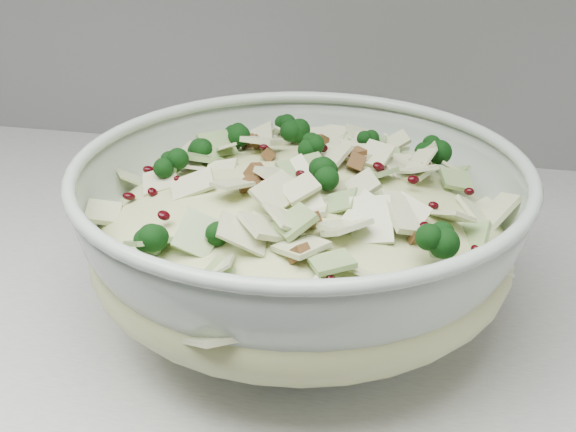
% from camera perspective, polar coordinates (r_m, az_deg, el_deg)
% --- Properties ---
extents(mixing_bowl, '(0.40, 0.40, 0.14)m').
position_cam_1_polar(mixing_bowl, '(0.63, 0.89, -1.86)').
color(mixing_bowl, '#ADBEAD').
rests_on(mixing_bowl, counter).
extents(salad, '(0.42, 0.42, 0.14)m').
position_cam_1_polar(salad, '(0.62, 0.91, 0.00)').
color(salad, beige).
rests_on(salad, mixing_bowl).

